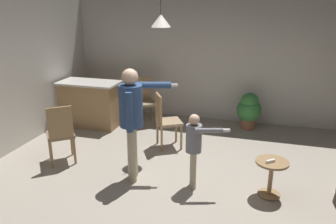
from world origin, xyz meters
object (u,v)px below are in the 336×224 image
dining_chair_near_wall (144,99)px  dining_chair_centre_back (61,132)px  dining_chair_by_counter (165,119)px  person_adult (132,113)px  side_table_by_couch (271,174)px  kitchen_counter (90,104)px  potted_plant_corner (249,109)px  person_child (194,143)px  spare_remote_on_table (271,161)px

dining_chair_near_wall → dining_chair_centre_back: size_ratio=1.00×
dining_chair_by_counter → person_adult: bearing=-35.2°
side_table_by_couch → person_adult: size_ratio=0.31×
kitchen_counter → side_table_by_couch: (3.69, -1.82, -0.15)m
side_table_by_couch → potted_plant_corner: potted_plant_corner is taller
person_adult → dining_chair_centre_back: size_ratio=1.68×
person_adult → dining_chair_by_counter: (0.11, 1.24, -0.49)m
potted_plant_corner → kitchen_counter: bearing=-167.2°
dining_chair_centre_back → potted_plant_corner: dining_chair_centre_back is taller
kitchen_counter → dining_chair_near_wall: 1.15m
potted_plant_corner → person_adult: bearing=-119.7°
dining_chair_by_counter → dining_chair_centre_back: bearing=-82.7°
kitchen_counter → person_adult: 2.64m
dining_chair_by_counter → dining_chair_near_wall: bearing=-174.1°
dining_chair_by_counter → kitchen_counter: bearing=-139.7°
side_table_by_couch → person_child: (-1.05, -0.07, 0.36)m
dining_chair_centre_back → potted_plant_corner: (2.82, 2.49, -0.12)m
person_child → kitchen_counter: bearing=-142.8°
spare_remote_on_table → kitchen_counter: bearing=153.1°
person_child → spare_remote_on_table: 1.03m
person_adult → spare_remote_on_table: 2.00m
side_table_by_couch → dining_chair_near_wall: dining_chair_near_wall is taller
dining_chair_near_wall → dining_chair_centre_back: 2.27m
dining_chair_by_counter → potted_plant_corner: size_ratio=1.31×
person_child → person_adult: bearing=-106.3°
dining_chair_centre_back → dining_chair_near_wall: bearing=34.8°
side_table_by_couch → dining_chair_near_wall: 3.48m
person_child → potted_plant_corner: bearing=149.9°
person_adult → person_child: size_ratio=1.52×
potted_plant_corner → spare_remote_on_table: bearing=-80.7°
dining_chair_centre_back → potted_plant_corner: size_ratio=1.31×
dining_chair_by_counter → dining_chair_near_wall: same height
person_adult → spare_remote_on_table: bearing=75.5°
person_child → dining_chair_near_wall: 2.81m
side_table_by_couch → person_child: 1.11m
person_adult → dining_chair_near_wall: 2.48m
person_adult → dining_chair_by_counter: size_ratio=1.68×
kitchen_counter → side_table_by_couch: 4.12m
spare_remote_on_table → side_table_by_couch: bearing=58.6°
side_table_by_couch → spare_remote_on_table: bearing=-121.4°
kitchen_counter → person_child: size_ratio=1.14×
dining_chair_centre_back → person_adult: bearing=-45.6°
person_adult → potted_plant_corner: 3.10m
person_child → potted_plant_corner: (0.60, 2.62, -0.26)m
kitchen_counter → dining_chair_by_counter: size_ratio=1.26×
side_table_by_couch → potted_plant_corner: bearing=100.0°
kitchen_counter → dining_chair_centre_back: bearing=-76.4°
dining_chair_near_wall → spare_remote_on_table: size_ratio=7.69×
person_adult → dining_chair_near_wall: (-0.68, 2.34, -0.49)m
dining_chair_near_wall → dining_chair_by_counter: bearing=85.2°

